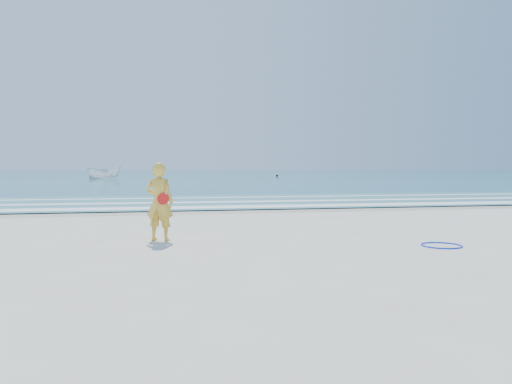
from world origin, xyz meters
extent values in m
plane|color=silver|center=(0.00, 0.00, 0.00)|extent=(400.00, 400.00, 0.00)
cube|color=#B2A893|center=(0.00, 9.00, 0.00)|extent=(400.00, 2.40, 0.00)
cube|color=#19727F|center=(0.00, 105.00, 0.02)|extent=(400.00, 190.00, 0.04)
cube|color=#59B7AD|center=(0.00, 14.00, 0.04)|extent=(400.00, 10.00, 0.01)
cube|color=white|center=(0.00, 10.30, 0.05)|extent=(400.00, 1.40, 0.01)
cube|color=white|center=(0.00, 13.20, 0.05)|extent=(400.00, 0.90, 0.01)
cube|color=white|center=(0.00, 16.50, 0.05)|extent=(400.00, 0.60, 0.01)
torus|color=#0E33FF|center=(3.82, -0.45, 0.02)|extent=(1.02, 1.02, 0.03)
imported|color=white|center=(-9.14, 57.82, 0.89)|extent=(4.72, 2.99, 1.71)
sphere|color=black|center=(16.58, 67.51, 0.22)|extent=(0.36, 0.36, 0.36)
imported|color=gold|center=(-2.27, 1.57, 0.92)|extent=(0.80, 0.68, 1.85)
cylinder|color=#FF1916|center=(-2.19, 1.39, 1.00)|extent=(0.27, 0.08, 0.27)
camera|label=1|loc=(-2.31, -10.35, 1.77)|focal=35.00mm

